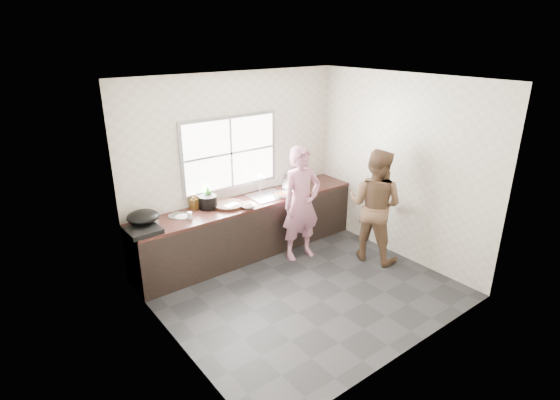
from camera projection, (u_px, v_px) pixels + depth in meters
floor at (304, 289)px, 5.82m from camera, size 3.60×3.20×0.01m
ceiling at (308, 80)px, 4.85m from camera, size 3.60×3.20×0.01m
wall_back at (236, 165)px, 6.53m from camera, size 3.60×0.01×2.70m
wall_left at (167, 232)px, 4.31m from camera, size 0.01×3.20×2.70m
wall_right at (400, 168)px, 6.36m from camera, size 0.01×3.20×2.70m
wall_front at (416, 240)px, 4.15m from camera, size 3.60×0.01×2.70m
cabinet at (249, 229)px, 6.63m from camera, size 3.60×0.62×0.82m
countertop at (248, 202)px, 6.47m from camera, size 3.60×0.64×0.04m
sink at (267, 196)px, 6.66m from camera, size 0.55×0.45×0.02m
faucet at (260, 184)px, 6.76m from camera, size 0.02×0.02×0.30m
window_frame at (230, 153)px, 6.39m from camera, size 1.60×0.05×1.10m
window_glazing at (231, 153)px, 6.37m from camera, size 1.50×0.01×1.00m
woman at (301, 207)px, 6.40m from camera, size 0.63×0.46×1.60m
person_side at (375, 205)px, 6.35m from camera, size 0.87×0.99×1.69m
cutting_board at (229, 205)px, 6.27m from camera, size 0.54×0.54×0.05m
cleaver at (231, 205)px, 6.22m from camera, size 0.23×0.16×0.01m
bowl_mince at (248, 206)px, 6.22m from camera, size 0.25×0.25×0.06m
bowl_crabs at (282, 195)px, 6.61m from camera, size 0.22×0.22×0.06m
bowl_held at (288, 192)px, 6.77m from camera, size 0.20×0.20×0.06m
black_pot at (208, 202)px, 6.18m from camera, size 0.26×0.26×0.19m
plate_food at (182, 217)px, 5.90m from camera, size 0.24×0.24×0.02m
bottle_green at (208, 195)px, 6.26m from camera, size 0.16×0.16×0.32m
bottle_brown_tall at (194, 202)px, 6.15m from camera, size 0.11×0.11×0.20m
bottle_brown_short at (198, 202)px, 6.20m from camera, size 0.13×0.13×0.16m
glass_jar at (190, 215)px, 5.84m from camera, size 0.08×0.08×0.09m
burner at (143, 230)px, 5.44m from camera, size 0.41×0.41×0.06m
wok at (143, 217)px, 5.57m from camera, size 0.49×0.49×0.15m
dish_rack at (297, 180)px, 6.93m from camera, size 0.46×0.37×0.30m
pot_lid_left at (150, 222)px, 5.74m from camera, size 0.28×0.28×0.01m
pot_lid_right at (179, 216)px, 5.94m from camera, size 0.29×0.29×0.01m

